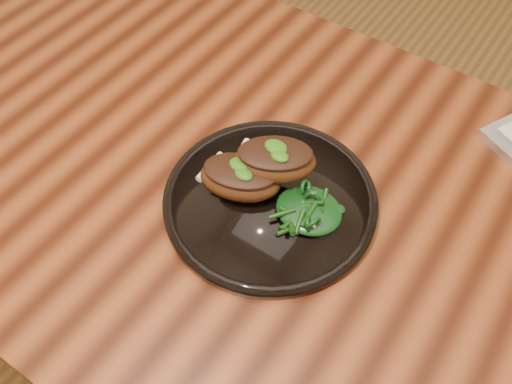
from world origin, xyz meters
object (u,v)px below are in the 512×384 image
desk (314,243)px  greens_heap (309,207)px  plate (270,201)px  lamb_chop_front (240,177)px

desk → greens_heap: greens_heap is taller
greens_heap → plate: bearing=-174.8°
desk → plate: plate is taller
plate → lamb_chop_front: (-0.04, -0.01, 0.03)m
desk → lamb_chop_front: lamb_chop_front is taller
plate → greens_heap: bearing=5.2°
lamb_chop_front → plate: bearing=13.8°
desk → lamb_chop_front: size_ratio=11.91×
desk → plate: bearing=-155.8°
lamb_chop_front → greens_heap: bearing=8.9°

